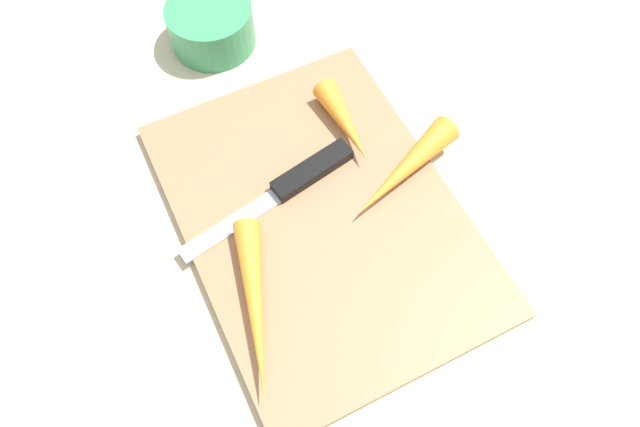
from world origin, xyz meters
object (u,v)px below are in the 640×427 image
(carrot_shortest, at_px, (345,122))
(small_bowl, at_px, (211,26))
(carrot_longest, at_px, (255,307))
(carrot_medium, at_px, (405,170))
(cutting_board, at_px, (320,216))
(knife, at_px, (302,177))

(carrot_shortest, height_order, small_bowl, small_bowl)
(carrot_longest, height_order, carrot_shortest, carrot_shortest)
(carrot_longest, bearing_deg, carrot_medium, 126.18)
(cutting_board, bearing_deg, carrot_shortest, 139.15)
(cutting_board, distance_m, carrot_medium, 0.10)
(cutting_board, relative_size, knife, 1.80)
(carrot_medium, relative_size, carrot_shortest, 1.36)
(carrot_longest, bearing_deg, carrot_shortest, 148.72)
(carrot_longest, bearing_deg, cutting_board, 141.49)
(carrot_longest, height_order, small_bowl, small_bowl)
(carrot_longest, bearing_deg, knife, 155.58)
(carrot_medium, xyz_separation_m, small_bowl, (-0.27, -0.10, -0.00))
(knife, xyz_separation_m, carrot_shortest, (-0.04, 0.07, 0.01))
(carrot_medium, distance_m, carrot_shortest, 0.08)
(carrot_medium, bearing_deg, carrot_longest, -1.67)
(knife, relative_size, small_bowl, 2.02)
(carrot_medium, bearing_deg, small_bowl, -89.70)
(knife, height_order, carrot_longest, carrot_longest)
(carrot_longest, relative_size, carrot_shortest, 1.63)
(cutting_board, distance_m, knife, 0.04)
(carrot_longest, height_order, carrot_medium, carrot_medium)
(carrot_longest, distance_m, carrot_shortest, 0.22)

